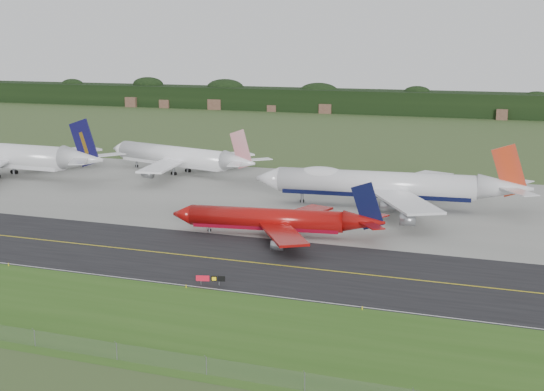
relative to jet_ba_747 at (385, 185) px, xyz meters
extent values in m
plane|color=#365427|center=(-18.73, -47.59, -5.44)|extent=(600.00, 600.00, 0.00)
cube|color=#2D5418|center=(-18.73, -82.59, -5.44)|extent=(400.00, 30.00, 0.01)
cube|color=black|center=(-18.73, -51.59, -5.43)|extent=(400.00, 32.00, 0.02)
cube|color=gray|center=(-18.73, 3.41, -5.43)|extent=(400.00, 78.00, 0.01)
cube|color=gold|center=(-18.73, -51.59, -5.41)|extent=(400.00, 0.40, 0.00)
cube|color=silver|center=(-18.73, -67.09, -5.41)|extent=(400.00, 0.25, 0.00)
plane|color=slate|center=(-18.73, -95.59, -4.34)|extent=(320.00, 0.00, 320.00)
cylinder|color=slate|center=(-18.73, -95.59, -4.34)|extent=(0.10, 0.10, 2.20)
cube|color=black|center=(-18.73, 227.41, 0.56)|extent=(700.00, 24.00, 12.00)
cylinder|color=silver|center=(-2.28, -0.21, 0.17)|extent=(45.97, 9.97, 5.79)
cube|color=black|center=(-2.28, -0.21, -1.71)|extent=(43.57, 8.31, 2.03)
cone|color=silver|center=(-27.84, -2.57, 0.17)|extent=(6.21, 6.29, 5.79)
cone|color=silver|center=(26.43, 2.44, 0.61)|extent=(12.52, 6.88, 5.79)
ellipsoid|color=silver|center=(-15.01, -1.39, 1.76)|extent=(12.22, 5.99, 3.69)
cube|color=silver|center=(6.79, -12.34, -0.84)|extent=(20.13, 26.45, 0.50)
cube|color=silver|center=(4.42, 13.37, -0.84)|extent=(16.47, 27.09, 0.50)
cube|color=red|center=(27.07, 2.50, 4.54)|extent=(8.34, 1.23, 12.01)
cylinder|color=gray|center=(3.20, -12.11, -2.42)|extent=(3.37, 2.71, 2.43)
cylinder|color=gray|center=(0.93, 12.49, -2.42)|extent=(3.37, 2.71, 2.43)
cylinder|color=gray|center=(9.44, -22.80, -2.42)|extent=(3.37, 2.71, 2.43)
cylinder|color=gray|center=(5.11, 24.15, -2.42)|extent=(3.37, 2.71, 2.43)
cylinder|color=black|center=(-19.55, -1.81, -4.92)|extent=(1.08, 0.56, 1.04)
cylinder|color=slate|center=(1.64, -3.05, -3.50)|extent=(0.88, 0.88, 3.88)
cylinder|color=black|center=(1.64, -3.05, -4.92)|extent=(1.09, 0.62, 1.04)
cylinder|color=slate|center=(1.06, 3.30, -3.50)|extent=(0.88, 0.88, 3.88)
cylinder|color=black|center=(1.06, 3.30, -4.92)|extent=(1.09, 0.62, 1.04)
cylinder|color=maroon|center=(-17.02, -32.97, -2.03)|extent=(31.16, 8.44, 4.18)
cube|color=maroon|center=(-17.02, -32.97, -3.39)|extent=(29.49, 7.19, 1.46)
cone|color=maroon|center=(-34.22, -35.40, -2.03)|extent=(4.40, 4.68, 4.18)
cone|color=maroon|center=(2.31, -30.25, -1.72)|extent=(8.65, 5.27, 4.18)
cube|color=maroon|center=(-10.57, -40.75, -2.76)|extent=(14.05, 17.46, 0.47)
cube|color=maroon|center=(-12.97, -23.72, -2.76)|extent=(10.36, 18.08, 0.47)
cube|color=black|center=(2.89, -30.17, 1.43)|extent=(6.58, 1.25, 9.51)
cylinder|color=gray|center=(-10.31, -44.87, -3.90)|extent=(2.50, 2.06, 1.76)
cylinder|color=gray|center=(-13.85, -19.69, -3.90)|extent=(2.50, 2.06, 1.76)
cylinder|color=black|center=(-28.64, -34.61, -5.07)|extent=(0.79, 0.44, 0.75)
cylinder|color=slate|center=(-14.25, -34.91, -4.36)|extent=(0.66, 0.66, 2.16)
cylinder|color=black|center=(-14.25, -34.91, -5.07)|extent=(0.80, 0.48, 0.75)
cylinder|color=slate|center=(-14.89, -30.35, -4.36)|extent=(0.66, 0.66, 2.16)
cylinder|color=black|center=(-14.89, -30.35, -5.07)|extent=(0.80, 0.48, 0.75)
cone|color=silver|center=(-83.58, 2.66, 1.19)|extent=(13.15, 7.05, 6.58)
cube|color=silver|center=(-105.09, 18.09, -0.45)|extent=(21.19, 30.06, 0.58)
cube|color=#0F0D3C|center=(-82.84, 2.63, 5.53)|extent=(9.22, 0.86, 13.27)
cylinder|color=gray|center=(-108.94, 17.59, -2.25)|extent=(3.69, 2.89, 2.76)
cylinder|color=gray|center=(-102.55, 30.08, -2.25)|extent=(3.69, 2.89, 2.76)
cylinder|color=slate|center=(-110.44, 7.27, -3.36)|extent=(0.95, 0.95, 4.17)
cylinder|color=black|center=(-110.44, 7.27, -4.85)|extent=(1.20, 0.64, 1.18)
cylinder|color=white|center=(-68.32, 25.47, -0.33)|extent=(39.57, 16.04, 5.50)
cube|color=silver|center=(-68.32, 25.47, -2.11)|extent=(37.29, 14.18, 1.92)
cone|color=white|center=(-89.74, 31.52, -0.33)|extent=(6.25, 6.63, 5.50)
cone|color=white|center=(-44.26, 18.68, 0.09)|extent=(11.54, 8.13, 5.50)
cube|color=white|center=(-64.73, 12.68, -1.29)|extent=(10.69, 23.52, 0.49)
cube|color=white|center=(-58.57, 34.49, -1.29)|extent=(20.21, 21.83, 0.49)
cube|color=#A90C21|center=(-43.67, 18.51, 3.65)|extent=(7.41, 2.48, 10.93)
cylinder|color=gray|center=(-66.52, 7.56, -2.79)|extent=(3.51, 3.04, 2.31)
cylinder|color=gray|center=(-57.41, 39.80, -2.79)|extent=(3.51, 3.04, 2.31)
cylinder|color=black|center=(-82.79, 29.56, -4.95)|extent=(1.07, 0.70, 0.99)
cylinder|color=slate|center=(-66.10, 21.70, -3.71)|extent=(0.95, 0.95, 3.47)
cylinder|color=black|center=(-66.10, 21.70, -4.95)|extent=(1.09, 0.74, 0.99)
cylinder|color=slate|center=(-64.45, 27.52, -3.71)|extent=(0.95, 0.95, 3.47)
cylinder|color=black|center=(-64.45, 27.52, -4.95)|extent=(1.09, 0.74, 0.99)
cylinder|color=slate|center=(-15.57, -65.98, -5.10)|extent=(0.12, 0.12, 0.68)
cylinder|color=slate|center=(-12.77, -65.19, -5.10)|extent=(0.12, 0.12, 0.68)
cube|color=#A90D1F|center=(-15.29, -65.90, -4.33)|extent=(2.10, 0.75, 0.87)
cube|color=black|center=(-13.52, -65.40, -4.33)|extent=(0.98, 0.43, 0.87)
cube|color=black|center=(-12.40, -65.09, -4.33)|extent=(1.17, 0.48, 0.87)
cylinder|color=yellow|center=(-51.23, -68.09, -5.19)|extent=(0.16, 0.16, 0.50)
cylinder|color=yellow|center=(-17.15, -68.09, -5.19)|extent=(0.16, 0.16, 0.50)
cylinder|color=yellow|center=(11.16, -68.09, -5.19)|extent=(0.16, 0.16, 0.50)
camera|label=1|loc=(34.84, -169.91, 32.79)|focal=50.00mm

